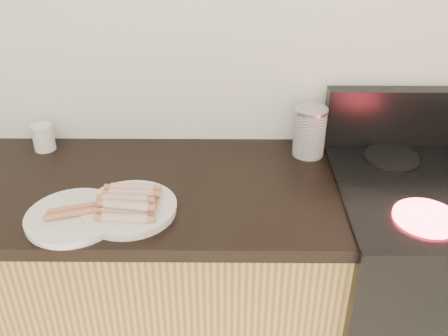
{
  "coord_description": "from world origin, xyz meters",
  "views": [
    {
      "loc": [
        0.06,
        0.4,
        1.73
      ],
      "look_at": [
        0.05,
        1.62,
        1.0
      ],
      "focal_mm": 40.0,
      "sensor_mm": 36.0,
      "label": 1
    }
  ],
  "objects_px": {
    "main_plate": "(130,210)",
    "side_plate": "(74,217)",
    "mug": "(43,137)",
    "canister": "(310,132)",
    "stove": "(431,295)"
  },
  "relations": [
    {
      "from": "stove",
      "to": "mug",
      "type": "height_order",
      "value": "mug"
    },
    {
      "from": "main_plate",
      "to": "mug",
      "type": "distance_m",
      "value": 0.52
    },
    {
      "from": "side_plate",
      "to": "canister",
      "type": "distance_m",
      "value": 0.8
    },
    {
      "from": "stove",
      "to": "main_plate",
      "type": "xyz_separation_m",
      "value": [
        -0.99,
        -0.13,
        0.45
      ]
    },
    {
      "from": "main_plate",
      "to": "mug",
      "type": "bearing_deg",
      "value": 133.77
    },
    {
      "from": "mug",
      "to": "side_plate",
      "type": "bearing_deg",
      "value": -62.96
    },
    {
      "from": "main_plate",
      "to": "canister",
      "type": "bearing_deg",
      "value": 32.08
    },
    {
      "from": "main_plate",
      "to": "side_plate",
      "type": "bearing_deg",
      "value": -166.38
    },
    {
      "from": "main_plate",
      "to": "side_plate",
      "type": "relative_size",
      "value": 1.0
    },
    {
      "from": "stove",
      "to": "main_plate",
      "type": "relative_size",
      "value": 3.44
    },
    {
      "from": "canister",
      "to": "stove",
      "type": "bearing_deg",
      "value": -26.11
    },
    {
      "from": "stove",
      "to": "main_plate",
      "type": "bearing_deg",
      "value": -172.6
    },
    {
      "from": "side_plate",
      "to": "mug",
      "type": "relative_size",
      "value": 2.9
    },
    {
      "from": "stove",
      "to": "side_plate",
      "type": "height_order",
      "value": "side_plate"
    },
    {
      "from": "stove",
      "to": "mug",
      "type": "distance_m",
      "value": 1.46
    }
  ]
}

